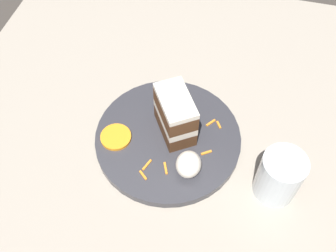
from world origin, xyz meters
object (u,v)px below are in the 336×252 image
(cream_dollop, at_px, (189,164))
(drinking_glass, at_px, (278,178))
(plate, at_px, (168,138))
(cake_slice, at_px, (175,115))
(orange_garnish, at_px, (116,137))

(cream_dollop, bearing_deg, drinking_glass, -86.27)
(plate, xyz_separation_m, cake_slice, (0.02, -0.01, 0.06))
(orange_garnish, distance_m, drinking_glass, 0.32)
(cake_slice, xyz_separation_m, cream_dollop, (-0.08, -0.05, -0.03))
(drinking_glass, bearing_deg, orange_garnish, 85.31)
(plate, distance_m, cake_slice, 0.06)
(cake_slice, relative_size, cream_dollop, 2.16)
(drinking_glass, bearing_deg, plate, 75.59)
(plate, bearing_deg, cream_dollop, -140.05)
(cream_dollop, bearing_deg, orange_garnish, 76.73)
(orange_garnish, bearing_deg, cream_dollop, -103.27)
(plate, height_order, cake_slice, cake_slice)
(cake_slice, bearing_deg, plate, 29.32)
(plate, bearing_deg, cake_slice, -27.81)
(plate, distance_m, orange_garnish, 0.10)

